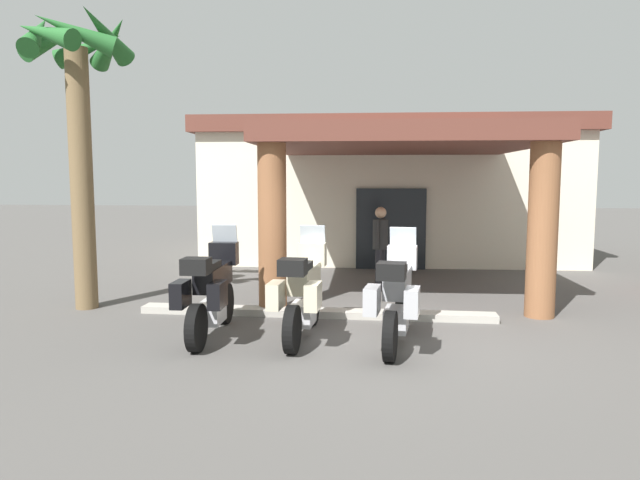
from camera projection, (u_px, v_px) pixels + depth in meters
name	position (u px, v px, depth m)	size (l,w,h in m)	color
ground_plane	(391.00, 337.00, 8.47)	(80.00, 80.00, 0.00)	#514F4C
motel_building	(387.00, 188.00, 17.79)	(11.00, 12.74, 4.01)	silver
motorcycle_black	(211.00, 290.00, 8.41)	(0.71, 2.21, 1.61)	black
motorcycle_cream	(303.00, 292.00, 8.32)	(0.72, 2.21, 1.61)	black
motorcycle_silver	(397.00, 296.00, 7.98)	(0.76, 2.21, 1.61)	black
pedestrian	(380.00, 242.00, 11.93)	(0.32, 0.51, 1.76)	black
palm_tree_roadside	(77.00, 94.00, 9.96)	(1.99, 2.04, 5.34)	brown
curb_strip	(315.00, 313.00, 9.74)	(6.09, 0.36, 0.12)	#ADA89E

